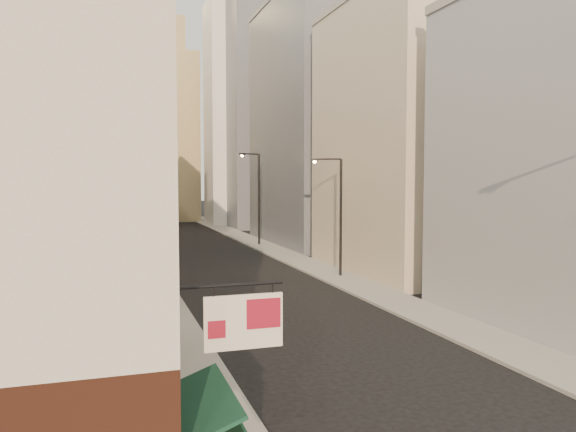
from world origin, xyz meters
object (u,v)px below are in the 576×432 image
Objects in this scene: streetlamp_far at (257,193)px; traffic_light_left at (140,216)px; streetlamp_mid at (338,210)px; white_tower at (233,104)px; clock_tower at (153,118)px.

streetlamp_far is 1.94× the size of traffic_light_left.
streetlamp_mid is at bearing 149.04° from traffic_light_left.
streetlamp_far is (-3.91, -28.61, -13.06)m from white_tower.
clock_tower is at bearing -75.51° from traffic_light_left.
white_tower is at bearing -95.31° from traffic_light_left.
white_tower is at bearing 109.56° from streetlamp_mid.
clock_tower is 64.76m from streetlamp_mid.
streetlamp_far reaches higher than traffic_light_left.
streetlamp_mid is at bearing -93.97° from white_tower.
clock_tower is 8.98× the size of traffic_light_left.
clock_tower is at bearing 77.23° from streetlamp_far.
white_tower is 51.03m from streetlamp_mid.
traffic_light_left is at bearing 151.92° from streetlamp_mid.
streetlamp_mid reaches higher than traffic_light_left.
clock_tower reaches higher than white_tower.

